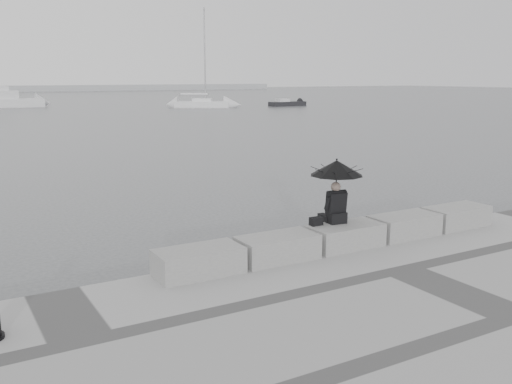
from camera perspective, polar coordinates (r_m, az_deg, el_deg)
ground at (r=12.83m, az=7.54°, el=-7.14°), size 360.00×360.00×0.00m
stone_block_far_left at (r=10.55m, az=-5.76°, el=-6.94°), size 1.60×0.80×0.50m
stone_block_left at (r=11.31m, az=2.15°, el=-5.61°), size 1.60×0.80×0.50m
stone_block_centre at (r=12.27m, az=8.91°, el=-4.38°), size 1.60×0.80×0.50m
stone_block_right at (r=13.37m, az=14.61°, el=-3.29°), size 1.60×0.80×0.50m
stone_block_far_right at (r=14.59m, az=19.39°, el=-2.35°), size 1.60×0.80×0.50m
seated_person at (r=12.13m, az=8.08°, el=1.50°), size 1.13×1.13×1.39m
bag at (r=12.06m, az=6.03°, el=-2.92°), size 0.27×0.15×0.17m
sailboat_right at (r=76.85m, az=-5.40°, el=8.82°), size 7.35×5.80×12.90m
motor_cruiser at (r=83.53m, az=-23.61°, el=8.38°), size 9.10×2.93×4.50m
small_motorboat at (r=80.58m, az=3.16°, el=8.82°), size 5.54×1.89×1.10m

